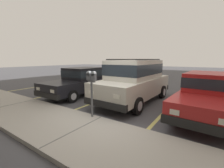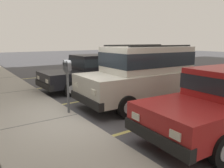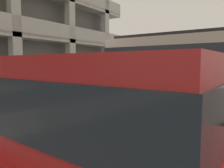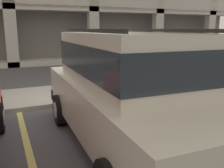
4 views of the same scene
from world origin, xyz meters
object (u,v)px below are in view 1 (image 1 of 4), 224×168
at_px(red_sedan, 208,93).
at_px(parking_meter_near, 92,83).
at_px(dark_hatchback, 81,80).
at_px(silver_suv, 135,79).

bearing_deg(red_sedan, parking_meter_near, 43.65).
distance_m(dark_hatchback, parking_meter_near, 3.91).
bearing_deg(silver_suv, parking_meter_near, 87.95).
relative_size(silver_suv, dark_hatchback, 1.07).
bearing_deg(dark_hatchback, red_sedan, -179.45).
xyz_separation_m(red_sedan, dark_hatchback, (6.15, 0.21, 0.00)).
bearing_deg(parking_meter_near, silver_suv, -93.76).
height_order(dark_hatchback, parking_meter_near, parking_meter_near).
bearing_deg(silver_suv, dark_hatchback, 8.02).
relative_size(silver_suv, parking_meter_near, 3.17).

